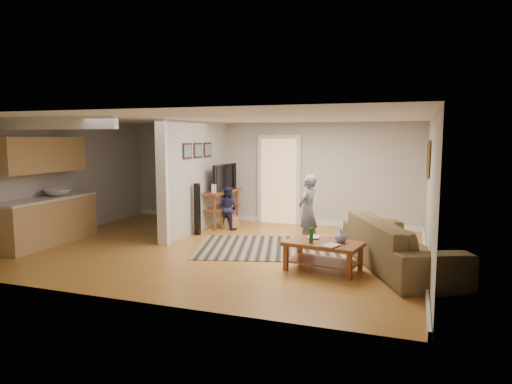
% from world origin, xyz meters
% --- Properties ---
extents(ground, '(7.50, 7.50, 0.00)m').
position_xyz_m(ground, '(0.00, 0.00, 0.00)').
color(ground, '#9A5F27').
rests_on(ground, ground).
extents(room_shell, '(7.54, 6.02, 2.52)m').
position_xyz_m(room_shell, '(-1.07, 0.43, 1.46)').
color(room_shell, '#B2AFAB').
rests_on(room_shell, ground).
extents(area_rug, '(3.23, 2.71, 0.01)m').
position_xyz_m(area_rug, '(0.87, 0.38, 0.01)').
color(area_rug, black).
rests_on(area_rug, ground).
extents(sofa, '(2.15, 2.98, 0.81)m').
position_xyz_m(sofa, '(3.30, -0.24, 0.00)').
color(sofa, '#494124').
rests_on(sofa, ground).
extents(coffee_table, '(1.31, 0.90, 0.71)m').
position_xyz_m(coffee_table, '(2.17, -0.78, 0.37)').
color(coffee_table, brown).
rests_on(coffee_table, ground).
extents(tv_console, '(0.62, 1.41, 1.18)m').
position_xyz_m(tv_console, '(-0.94, 2.12, 0.79)').
color(tv_console, brown).
rests_on(tv_console, ground).
extents(speaker_left, '(0.12, 0.12, 1.15)m').
position_xyz_m(speaker_left, '(-0.99, 0.98, 0.57)').
color(speaker_left, black).
rests_on(speaker_left, ground).
extents(speaker_right, '(0.13, 0.13, 1.14)m').
position_xyz_m(speaker_right, '(-1.00, 2.70, 0.57)').
color(speaker_right, black).
rests_on(speaker_right, ground).
extents(toy_basket, '(0.44, 0.44, 0.39)m').
position_xyz_m(toy_basket, '(-0.60, 1.88, 0.16)').
color(toy_basket, olive).
rests_on(toy_basket, ground).
extents(child, '(0.46, 0.59, 1.42)m').
position_xyz_m(child, '(1.54, 0.74, 0.00)').
color(child, slate).
rests_on(child, ground).
extents(toddler, '(0.56, 0.48, 1.01)m').
position_xyz_m(toddler, '(-0.60, 1.78, 0.00)').
color(toddler, '#1D1E3D').
rests_on(toddler, ground).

